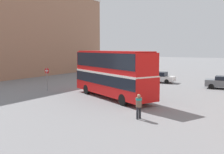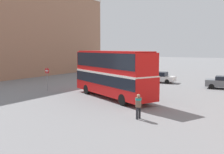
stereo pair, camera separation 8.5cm
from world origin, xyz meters
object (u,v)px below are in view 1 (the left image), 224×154
object	(u,v)px
parked_car_kerb_near	(223,82)
parked_car_kerb_far	(159,77)
double_decker_bus	(112,71)
no_entry_sign	(47,75)
pedestrian_foreground	(139,104)

from	to	relation	value
parked_car_kerb_near	parked_car_kerb_far	size ratio (longest dim) A/B	0.97
double_decker_bus	parked_car_kerb_far	distance (m)	13.82
parked_car_kerb_far	no_entry_sign	bearing A→B (deg)	-123.00
pedestrian_foreground	parked_car_kerb_near	xyz separation A→B (m)	(2.68, 17.69, -0.29)
double_decker_bus	parked_car_kerb_far	bearing A→B (deg)	117.44
parked_car_kerb_far	no_entry_sign	world-z (taller)	no_entry_sign
pedestrian_foreground	parked_car_kerb_far	size ratio (longest dim) A/B	0.41
double_decker_bus	pedestrian_foreground	world-z (taller)	double_decker_bus
pedestrian_foreground	no_entry_sign	distance (m)	15.26
double_decker_bus	pedestrian_foreground	distance (m)	8.11
double_decker_bus	no_entry_sign	distance (m)	8.67
double_decker_bus	parked_car_kerb_near	size ratio (longest dim) A/B	2.61
parked_car_kerb_far	parked_car_kerb_near	bearing A→B (deg)	-12.91
parked_car_kerb_far	no_entry_sign	size ratio (longest dim) A/B	1.62
parked_car_kerb_near	parked_car_kerb_far	xyz separation A→B (m)	(-8.82, 1.59, -0.02)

